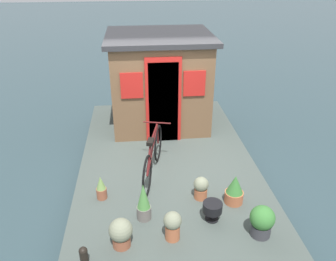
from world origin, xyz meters
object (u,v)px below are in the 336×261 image
object	(u,v)px
potted_plant_fern	(173,225)
charcoal_grill	(212,208)
potted_plant_lavender	(101,188)
potted_plant_basil	(235,190)
bicycle	(153,156)
potted_plant_rosemary	(262,221)
potted_plant_sage	(144,202)
potted_plant_ivy	(121,233)
houseboat_cabin	(160,80)
mooring_bollard	(84,255)
potted_plant_succulent	(201,187)

from	to	relation	value
potted_plant_fern	charcoal_grill	size ratio (longest dim) A/B	1.48
potted_plant_lavender	potted_plant_basil	distance (m)	2.12
bicycle	potted_plant_rosemary	bearing A→B (deg)	-139.01
potted_plant_sage	potted_plant_lavender	bearing A→B (deg)	50.51
potted_plant_lavender	potted_plant_sage	bearing A→B (deg)	-129.49
bicycle	potted_plant_lavender	size ratio (longest dim) A/B	4.21
charcoal_grill	potted_plant_ivy	bearing A→B (deg)	105.94
potted_plant_rosemary	potted_plant_ivy	world-z (taller)	potted_plant_rosemary
houseboat_cabin	potted_plant_sage	size ratio (longest dim) A/B	3.67
potted_plant_fern	charcoal_grill	distance (m)	0.70
potted_plant_rosemary	charcoal_grill	distance (m)	0.71
potted_plant_ivy	bicycle	bearing A→B (deg)	-18.15
potted_plant_lavender	potted_plant_rosemary	distance (m)	2.50
potted_plant_lavender	bicycle	bearing A→B (deg)	-56.85
potted_plant_basil	mooring_bollard	size ratio (longest dim) A/B	1.81
charcoal_grill	mooring_bollard	world-z (taller)	charcoal_grill
houseboat_cabin	bicycle	world-z (taller)	houseboat_cabin
potted_plant_ivy	mooring_bollard	world-z (taller)	potted_plant_ivy
mooring_bollard	potted_plant_rosemary	bearing A→B (deg)	-83.57
houseboat_cabin	bicycle	bearing A→B (deg)	172.25
houseboat_cabin	bicycle	xyz separation A→B (m)	(-2.19, 0.30, -0.64)
potted_plant_succulent	potted_plant_rosemary	distance (m)	1.12
potted_plant_sage	potted_plant_basil	world-z (taller)	potted_plant_sage
potted_plant_succulent	potted_plant_sage	bearing A→B (deg)	112.76
potted_plant_succulent	bicycle	bearing A→B (deg)	44.85
charcoal_grill	potted_plant_fern	bearing A→B (deg)	116.90
bicycle	potted_plant_ivy	xyz separation A→B (m)	(-1.62, 0.53, -0.16)
potted_plant_sage	potted_plant_rosemary	distance (m)	1.69
potted_plant_succulent	potted_plant_basil	world-z (taller)	potted_plant_basil
potted_plant_lavender	potted_plant_sage	size ratio (longest dim) A/B	0.67
bicycle	charcoal_grill	xyz separation A→B (m)	(-1.24, -0.79, -0.17)
potted_plant_rosemary	potted_plant_fern	xyz separation A→B (m)	(0.05, 1.24, -0.01)
bicycle	charcoal_grill	size ratio (longest dim) A/B	5.81
potted_plant_rosemary	bicycle	bearing A→B (deg)	40.99
bicycle	charcoal_grill	world-z (taller)	bicycle
potted_plant_basil	charcoal_grill	bearing A→B (deg)	130.01
bicycle	charcoal_grill	distance (m)	1.48
houseboat_cabin	mooring_bollard	distance (m)	4.37
bicycle	mooring_bollard	size ratio (longest dim) A/B	6.36
houseboat_cabin	potted_plant_sage	world-z (taller)	houseboat_cabin
potted_plant_succulent	potted_plant_sage	size ratio (longest dim) A/B	0.63
potted_plant_sage	houseboat_cabin	bearing A→B (deg)	-8.72
potted_plant_lavender	houseboat_cabin	bearing A→B (deg)	-22.93
potted_plant_ivy	potted_plant_basil	bearing A→B (deg)	-67.15
potted_plant_ivy	mooring_bollard	bearing A→B (deg)	119.55
potted_plant_lavender	potted_plant_fern	bearing A→B (deg)	-133.75
potted_plant_fern	potted_plant_basil	world-z (taller)	potted_plant_basil
potted_plant_lavender	potted_plant_basil	world-z (taller)	potted_plant_basil
potted_plant_basil	houseboat_cabin	bearing A→B (deg)	16.72
potted_plant_lavender	mooring_bollard	distance (m)	1.32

